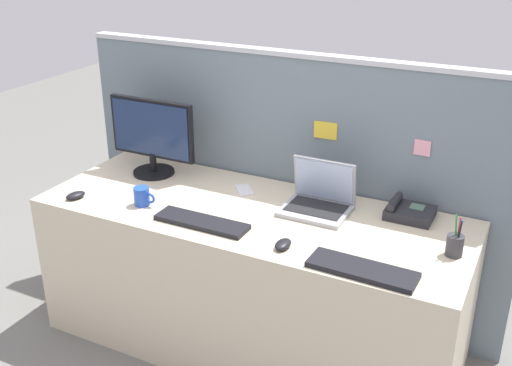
{
  "coord_description": "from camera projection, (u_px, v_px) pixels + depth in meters",
  "views": [
    {
      "loc": [
        1.18,
        -2.29,
        2.01
      ],
      "look_at": [
        0.0,
        0.05,
        0.87
      ],
      "focal_mm": 43.02,
      "sensor_mm": 36.0,
      "label": 1
    }
  ],
  "objects": [
    {
      "name": "computer_mouse_right_hand",
      "position": [
        283.0,
        244.0,
        2.53
      ],
      "size": [
        0.06,
        0.1,
        0.03
      ],
      "primitive_type": "ellipsoid",
      "rotation": [
        0.0,
        0.0,
        -0.02
      ],
      "color": "black",
      "rests_on": "desk"
    },
    {
      "name": "computer_mouse_left_hand",
      "position": [
        75.0,
        195.0,
        2.98
      ],
      "size": [
        0.09,
        0.11,
        0.03
      ],
      "primitive_type": "ellipsoid",
      "rotation": [
        0.0,
        0.0,
        -0.31
      ],
      "color": "black",
      "rests_on": "desk"
    },
    {
      "name": "keyboard_spare",
      "position": [
        362.0,
        270.0,
        2.36
      ],
      "size": [
        0.43,
        0.15,
        0.02
      ],
      "primitive_type": "cube",
      "rotation": [
        0.0,
        0.0,
        -0.03
      ],
      "color": "black",
      "rests_on": "desk"
    },
    {
      "name": "cell_phone_white_slab",
      "position": [
        244.0,
        190.0,
        3.07
      ],
      "size": [
        0.14,
        0.15,
        0.01
      ],
      "primitive_type": "cube",
      "rotation": [
        0.0,
        0.0,
        0.71
      ],
      "color": "silver",
      "rests_on": "desk"
    },
    {
      "name": "desk",
      "position": [
        251.0,
        279.0,
        3.01
      ],
      "size": [
        2.03,
        0.76,
        0.75
      ],
      "primitive_type": "cube",
      "color": "beige",
      "rests_on": "ground_plane"
    },
    {
      "name": "laptop",
      "position": [
        319.0,
        198.0,
        2.85
      ],
      "size": [
        0.3,
        0.25,
        0.23
      ],
      "color": "#9EA0A8",
      "rests_on": "desk"
    },
    {
      "name": "desktop_monitor",
      "position": [
        152.0,
        134.0,
        3.2
      ],
      "size": [
        0.49,
        0.22,
        0.4
      ],
      "color": "black",
      "rests_on": "desk"
    },
    {
      "name": "ground_plane",
      "position": [
        252.0,
        341.0,
        3.16
      ],
      "size": [
        10.0,
        10.0,
        0.0
      ],
      "primitive_type": "plane",
      "color": "slate"
    },
    {
      "name": "coffee_mug",
      "position": [
        142.0,
        196.0,
        2.9
      ],
      "size": [
        0.11,
        0.07,
        0.09
      ],
      "color": "blue",
      "rests_on": "desk"
    },
    {
      "name": "pen_cup",
      "position": [
        455.0,
        244.0,
        2.47
      ],
      "size": [
        0.07,
        0.07,
        0.18
      ],
      "color": "#333338",
      "rests_on": "desk"
    },
    {
      "name": "keyboard_main",
      "position": [
        202.0,
        222.0,
        2.73
      ],
      "size": [
        0.44,
        0.12,
        0.02
      ],
      "primitive_type": "cube",
      "rotation": [
        0.0,
        0.0,
        0.0
      ],
      "color": "black",
      "rests_on": "desk"
    },
    {
      "name": "desk_phone",
      "position": [
        408.0,
        212.0,
        2.79
      ],
      "size": [
        0.21,
        0.18,
        0.08
      ],
      "color": "#232328",
      "rests_on": "desk"
    },
    {
      "name": "cubicle_divider",
      "position": [
        287.0,
        186.0,
        3.22
      ],
      "size": [
        2.33,
        0.08,
        1.42
      ],
      "color": "slate",
      "rests_on": "ground_plane"
    }
  ]
}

